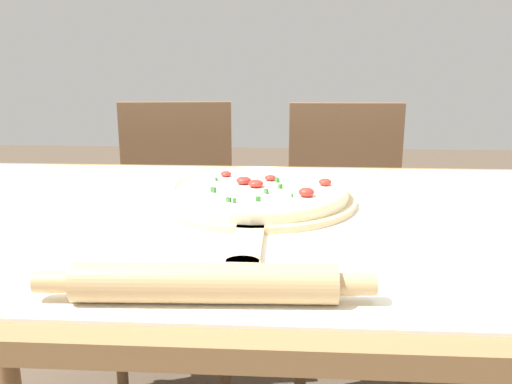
% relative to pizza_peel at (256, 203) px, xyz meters
% --- Properties ---
extents(dining_table, '(1.48, 0.89, 0.75)m').
position_rel_pizza_peel_xyz_m(dining_table, '(-0.04, -0.06, -0.11)').
color(dining_table, olive).
rests_on(dining_table, ground_plane).
extents(towel_cloth, '(1.40, 0.81, 0.00)m').
position_rel_pizza_peel_xyz_m(towel_cloth, '(-0.04, -0.06, -0.01)').
color(towel_cloth, white).
rests_on(towel_cloth, dining_table).
extents(pizza_peel, '(0.38, 0.55, 0.01)m').
position_rel_pizza_peel_xyz_m(pizza_peel, '(0.00, 0.00, 0.00)').
color(pizza_peel, '#D6B784').
rests_on(pizza_peel, towel_cloth).
extents(pizza, '(0.35, 0.35, 0.04)m').
position_rel_pizza_peel_xyz_m(pizza, '(0.00, 0.02, 0.02)').
color(pizza, beige).
rests_on(pizza, pizza_peel).
extents(rolling_pin, '(0.40, 0.06, 0.05)m').
position_rel_pizza_peel_xyz_m(rolling_pin, '(-0.04, -0.41, 0.02)').
color(rolling_pin, tan).
rests_on(rolling_pin, towel_cloth).
extents(chair_left, '(0.44, 0.44, 0.87)m').
position_rel_pizza_peel_xyz_m(chair_left, '(-0.32, 0.75, -0.26)').
color(chair_left, brown).
rests_on(chair_left, ground_plane).
extents(chair_right, '(0.42, 0.42, 0.87)m').
position_rel_pizza_peel_xyz_m(chair_right, '(0.25, 0.75, -0.26)').
color(chair_right, brown).
rests_on(chair_right, ground_plane).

